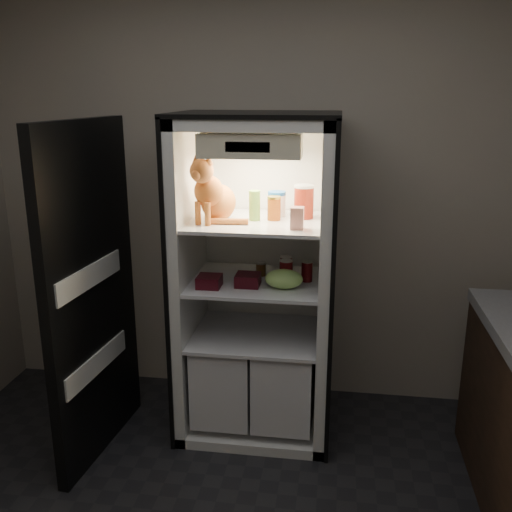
{
  "coord_description": "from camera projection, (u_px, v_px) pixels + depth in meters",
  "views": [
    {
      "loc": [
        0.45,
        -1.75,
        1.98
      ],
      "look_at": [
        -0.0,
        1.32,
        1.08
      ],
      "focal_mm": 40.0,
      "sensor_mm": 36.0,
      "label": 1
    }
  ],
  "objects": [
    {
      "name": "pepper_jar",
      "position": [
        304.0,
        202.0,
        3.2
      ],
      "size": [
        0.11,
        0.11,
        0.19
      ],
      "color": "#9C2E14",
      "rests_on": "refrigerator"
    },
    {
      "name": "parmesan_shaker",
      "position": [
        255.0,
        205.0,
        3.15
      ],
      "size": [
        0.06,
        0.06,
        0.17
      ],
      "color": "green",
      "rests_on": "refrigerator"
    },
    {
      "name": "grape_bag",
      "position": [
        284.0,
        279.0,
        3.12
      ],
      "size": [
        0.21,
        0.15,
        0.1
      ],
      "primitive_type": "ellipsoid",
      "color": "#9ED463",
      "rests_on": "refrigerator"
    },
    {
      "name": "mayo_tub",
      "position": [
        277.0,
        204.0,
        3.26
      ],
      "size": [
        0.1,
        0.1,
        0.14
      ],
      "color": "white",
      "rests_on": "refrigerator"
    },
    {
      "name": "berry_box_left",
      "position": [
        209.0,
        281.0,
        3.14
      ],
      "size": [
        0.13,
        0.13,
        0.06
      ],
      "primitive_type": "cube",
      "color": "#480C12",
      "rests_on": "refrigerator"
    },
    {
      "name": "refrigerator",
      "position": [
        258.0,
        300.0,
        3.37
      ],
      "size": [
        0.9,
        0.72,
        1.88
      ],
      "color": "white",
      "rests_on": "floor"
    },
    {
      "name": "soda_can_c",
      "position": [
        286.0,
        272.0,
        3.18
      ],
      "size": [
        0.07,
        0.07,
        0.14
      ],
      "color": "black",
      "rests_on": "refrigerator"
    },
    {
      "name": "tabby_cat",
      "position": [
        214.0,
        195.0,
        3.11
      ],
      "size": [
        0.32,
        0.38,
        0.39
      ],
      "rotation": [
        0.0,
        0.0,
        -0.35
      ],
      "color": "#C85419",
      "rests_on": "refrigerator"
    },
    {
      "name": "room_shell",
      "position": [
        197.0,
        209.0,
        1.82
      ],
      "size": [
        3.6,
        3.6,
        3.6
      ],
      "color": "white",
      "rests_on": "floor"
    },
    {
      "name": "cream_carton",
      "position": [
        297.0,
        218.0,
        2.95
      ],
      "size": [
        0.07,
        0.07,
        0.12
      ],
      "primitive_type": "cube",
      "color": "silver",
      "rests_on": "refrigerator"
    },
    {
      "name": "soda_can_a",
      "position": [
        286.0,
        267.0,
        3.28
      ],
      "size": [
        0.07,
        0.07,
        0.13
      ],
      "color": "black",
      "rests_on": "refrigerator"
    },
    {
      "name": "condiment_jar",
      "position": [
        261.0,
        269.0,
        3.34
      ],
      "size": [
        0.06,
        0.06,
        0.08
      ],
      "color": "brown",
      "rests_on": "refrigerator"
    },
    {
      "name": "salsa_jar",
      "position": [
        274.0,
        208.0,
        3.16
      ],
      "size": [
        0.08,
        0.08,
        0.13
      ],
      "color": "maroon",
      "rests_on": "refrigerator"
    },
    {
      "name": "fridge_door",
      "position": [
        92.0,
        297.0,
        3.07
      ],
      "size": [
        0.14,
        0.87,
        1.85
      ],
      "rotation": [
        0.0,
        0.0,
        -0.09
      ],
      "color": "black",
      "rests_on": "floor"
    },
    {
      "name": "soda_can_b",
      "position": [
        307.0,
        271.0,
        3.23
      ],
      "size": [
        0.06,
        0.06,
        0.12
      ],
      "color": "black",
      "rests_on": "refrigerator"
    },
    {
      "name": "berry_box_right",
      "position": [
        248.0,
        280.0,
        3.16
      ],
      "size": [
        0.13,
        0.13,
        0.07
      ],
      "primitive_type": "cube",
      "color": "#480C12",
      "rests_on": "refrigerator"
    }
  ]
}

